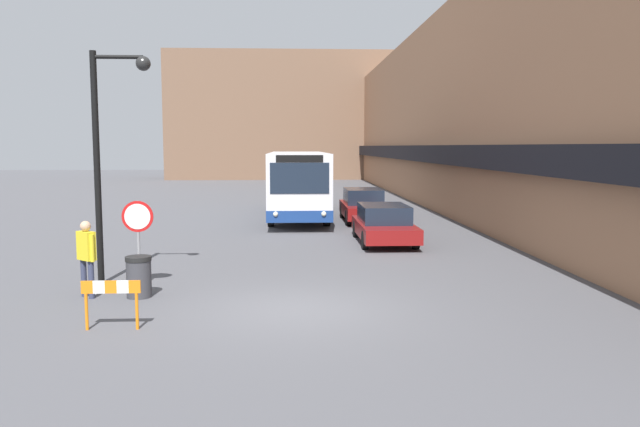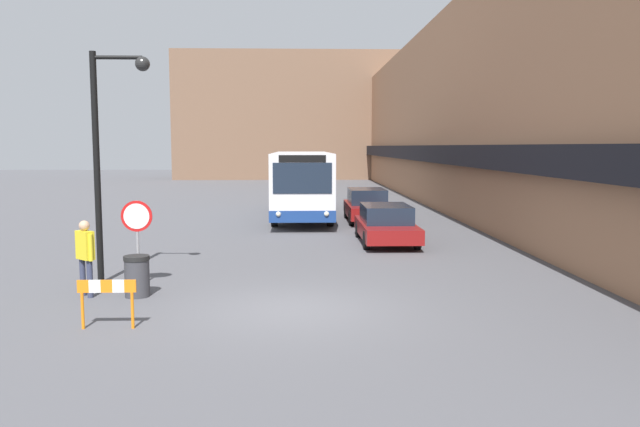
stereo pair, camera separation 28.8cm
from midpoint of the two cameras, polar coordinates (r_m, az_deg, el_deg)
name	(u,v)px [view 2 (the right image)]	position (r m, az deg, el deg)	size (l,w,h in m)	color
ground_plane	(295,310)	(13.36, -1.72, -8.77)	(160.00, 160.00, 0.00)	#515156
building_row_right	(466,116)	(38.28, 13.45, 8.64)	(5.50, 60.00, 10.46)	#996B4C
building_backdrop_far	(299,117)	(68.37, -1.85, 8.82)	(26.00, 8.00, 13.25)	brown
city_bus	(302,182)	(30.52, -1.39, 2.90)	(2.68, 12.14, 3.14)	silver
parked_car_front	(386,224)	(22.42, 6.43, -0.93)	(1.91, 4.59, 1.36)	maroon
parked_car_middle	(367,205)	(28.70, 4.60, 0.77)	(1.88, 4.55, 1.51)	maroon
stop_sign	(137,225)	(15.81, -15.90, -1.00)	(0.76, 0.08, 2.13)	gray
street_lamp	(108,140)	(16.30, -18.31, 6.43)	(1.46, 0.36, 5.75)	black
pedestrian	(85,251)	(15.19, -20.16, -3.24)	(0.50, 0.48, 1.76)	#333851
trash_bin	(137,276)	(14.94, -15.85, -5.52)	(0.59, 0.59, 0.95)	#38383D
construction_barricade	(107,294)	(12.47, -18.27, -7.01)	(1.10, 0.06, 0.94)	orange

